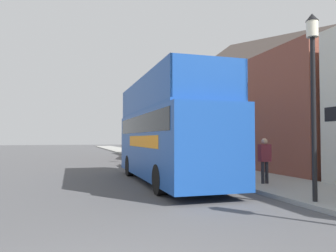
{
  "coord_description": "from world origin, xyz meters",
  "views": [
    {
      "loc": [
        -0.27,
        -3.53,
        1.87
      ],
      "look_at": [
        3.43,
        8.4,
        2.34
      ],
      "focal_mm": 35.0,
      "sensor_mm": 36.0,
      "label": 1
    }
  ],
  "objects_px": {
    "lamp_post_nearest": "(313,73)",
    "lamp_post_second": "(209,110)",
    "pedestrian_third": "(265,156)",
    "lamp_post_third": "(167,114)",
    "parked_car_ahead_of_bus": "(148,157)",
    "tour_bus": "(167,137)"
  },
  "relations": [
    {
      "from": "parked_car_ahead_of_bus",
      "to": "lamp_post_third",
      "type": "relative_size",
      "value": 0.9
    },
    {
      "from": "parked_car_ahead_of_bus",
      "to": "lamp_post_second",
      "type": "xyz_separation_m",
      "value": [
        1.74,
        -5.58,
        2.61
      ]
    },
    {
      "from": "lamp_post_second",
      "to": "lamp_post_third",
      "type": "distance_m",
      "value": 7.41
    },
    {
      "from": "pedestrian_third",
      "to": "lamp_post_second",
      "type": "height_order",
      "value": "lamp_post_second"
    },
    {
      "from": "parked_car_ahead_of_bus",
      "to": "lamp_post_third",
      "type": "xyz_separation_m",
      "value": [
        1.83,
        1.82,
        2.92
      ]
    },
    {
      "from": "parked_car_ahead_of_bus",
      "to": "lamp_post_third",
      "type": "distance_m",
      "value": 3.9
    },
    {
      "from": "tour_bus",
      "to": "lamp_post_nearest",
      "type": "xyz_separation_m",
      "value": [
        2.44,
        -5.89,
        1.79
      ]
    },
    {
      "from": "lamp_post_nearest",
      "to": "tour_bus",
      "type": "bearing_deg",
      "value": 112.49
    },
    {
      "from": "parked_car_ahead_of_bus",
      "to": "pedestrian_third",
      "type": "xyz_separation_m",
      "value": [
        2.31,
        -9.49,
        0.53
      ]
    },
    {
      "from": "tour_bus",
      "to": "pedestrian_third",
      "type": "distance_m",
      "value": 4.05
    },
    {
      "from": "tour_bus",
      "to": "lamp_post_nearest",
      "type": "relative_size",
      "value": 1.82
    },
    {
      "from": "parked_car_ahead_of_bus",
      "to": "lamp_post_second",
      "type": "distance_m",
      "value": 6.4
    },
    {
      "from": "tour_bus",
      "to": "parked_car_ahead_of_bus",
      "type": "distance_m",
      "value": 7.25
    },
    {
      "from": "lamp_post_nearest",
      "to": "lamp_post_second",
      "type": "bearing_deg",
      "value": 88.67
    },
    {
      "from": "parked_car_ahead_of_bus",
      "to": "lamp_post_third",
      "type": "height_order",
      "value": "lamp_post_third"
    },
    {
      "from": "parked_car_ahead_of_bus",
      "to": "pedestrian_third",
      "type": "relative_size",
      "value": 2.59
    },
    {
      "from": "pedestrian_third",
      "to": "lamp_post_third",
      "type": "bearing_deg",
      "value": 92.44
    },
    {
      "from": "tour_bus",
      "to": "lamp_post_second",
      "type": "distance_m",
      "value": 3.3
    },
    {
      "from": "lamp_post_second",
      "to": "lamp_post_third",
      "type": "bearing_deg",
      "value": 89.31
    },
    {
      "from": "lamp_post_nearest",
      "to": "lamp_post_third",
      "type": "distance_m",
      "value": 14.81
    },
    {
      "from": "parked_car_ahead_of_bus",
      "to": "lamp_post_nearest",
      "type": "relative_size",
      "value": 0.86
    },
    {
      "from": "lamp_post_nearest",
      "to": "lamp_post_second",
      "type": "relative_size",
      "value": 1.16
    }
  ]
}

